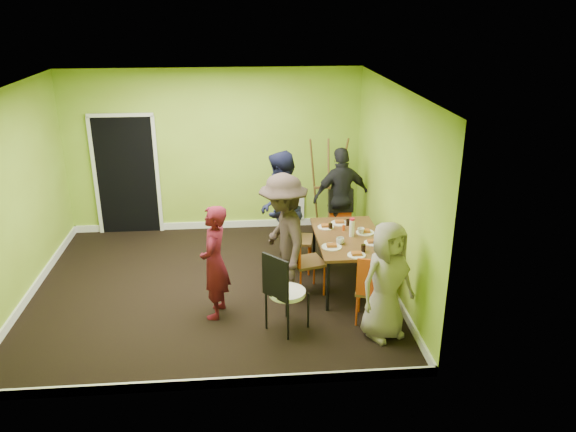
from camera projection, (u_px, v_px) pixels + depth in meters
name	position (u px, v px, depth m)	size (l,w,h in m)	color
ground	(213.00, 287.00, 7.98)	(5.00, 5.00, 0.00)	black
room_walls	(208.00, 222.00, 7.66)	(5.04, 4.54, 2.82)	#88A72B
dining_table	(349.00, 240.00, 7.80)	(0.90, 1.50, 0.75)	black
chair_left_far	(292.00, 233.00, 8.32)	(0.51, 0.51, 1.05)	#D24713
chair_left_near	(302.00, 256.00, 7.63)	(0.51, 0.50, 0.99)	#D24713
chair_back_end	(341.00, 207.00, 9.08)	(0.40, 0.47, 0.97)	#D24713
chair_front_end	(372.00, 286.00, 6.90)	(0.48, 0.49, 0.93)	#D24713
chair_bentwood	(283.00, 289.00, 6.73)	(0.57, 0.57, 1.04)	black
easel	(327.00, 185.00, 9.65)	(0.68, 0.63, 1.69)	brown
plate_near_left	(326.00, 227.00, 8.09)	(0.24, 0.24, 0.01)	white
plate_near_right	(332.00, 247.00, 7.44)	(0.27, 0.27, 0.01)	white
plate_far_back	(339.00, 223.00, 8.24)	(0.25, 0.25, 0.01)	white
plate_far_front	(357.00, 255.00, 7.20)	(0.24, 0.24, 0.01)	white
plate_wall_back	(365.00, 232.00, 7.90)	(0.25, 0.25, 0.01)	white
plate_wall_front	(372.00, 243.00, 7.56)	(0.22, 0.22, 0.01)	white
thermos	(352.00, 228.00, 7.75)	(0.07, 0.07, 0.24)	white
blue_bottle	(377.00, 239.00, 7.45)	(0.08, 0.08, 0.19)	blue
orange_bottle	(344.00, 228.00, 7.98)	(0.04, 0.04, 0.08)	#D24713
glass_mid	(330.00, 226.00, 8.02)	(0.06, 0.06, 0.09)	black
glass_back	(348.00, 222.00, 8.16)	(0.07, 0.07, 0.08)	black
glass_front	(363.00, 248.00, 7.29)	(0.06, 0.06, 0.10)	black
cup_a	(340.00, 241.00, 7.54)	(0.11, 0.11, 0.09)	white
cup_b	(361.00, 231.00, 7.84)	(0.10, 0.10, 0.09)	white
person_standing	(214.00, 262.00, 7.03)	(0.54, 0.36, 1.49)	#4E0D1A
person_left_far	(280.00, 210.00, 8.38)	(0.86, 0.67, 1.77)	black
person_left_near	(284.00, 238.00, 7.41)	(1.13, 0.65, 1.75)	#302420
person_back_end	(341.00, 197.00, 9.13)	(0.96, 0.40, 1.64)	black
person_front_end	(387.00, 281.00, 6.58)	(0.72, 0.47, 1.47)	gray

